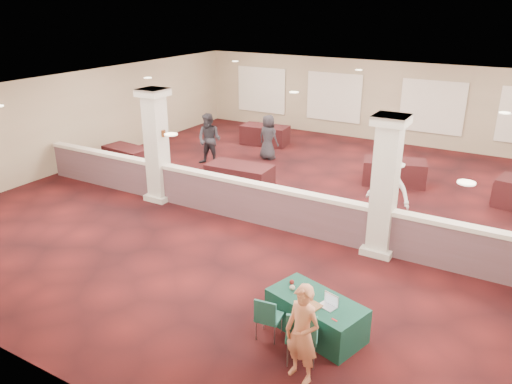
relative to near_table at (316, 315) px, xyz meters
The scene contains 29 objects.
ground 5.75m from the near_table, 120.78° to the left, with size 16.00×16.00×0.00m, color #421011.
wall_back 13.32m from the near_table, 102.80° to the left, with size 16.00×0.04×3.20m, color gray.
wall_front 4.44m from the near_table, 133.73° to the right, with size 16.00×0.04×3.20m, color gray.
wall_left 12.06m from the near_table, 155.73° to the left, with size 0.04×16.00×3.20m, color gray.
ceiling 6.42m from the near_table, 120.78° to the left, with size 16.00×16.00×0.02m, color white.
partition_wall 4.52m from the near_table, 130.57° to the left, with size 15.60×0.28×1.10m.
column_left 7.41m from the near_table, 151.95° to the left, with size 0.72×0.72×3.20m.
column_right 3.67m from the near_table, 88.95° to the left, with size 0.72×0.72×3.20m.
sconce_left 7.73m from the near_table, 152.95° to the left, with size 0.12×0.12×0.18m.
sconce_right 7.24m from the near_table, 150.87° to the left, with size 0.12×0.12×0.18m.
near_table is the anchor object (origin of this frame).
conf_chair_main 0.93m from the near_table, 81.21° to the right, with size 0.64×0.64×1.00m.
conf_chair_side 0.89m from the near_table, 135.21° to the right, with size 0.45×0.46×0.81m.
woman 1.30m from the near_table, 76.77° to the right, with size 0.58×0.39×1.61m, color #FD8C6E.
far_table_front_left 10.79m from the near_table, 151.00° to the left, with size 1.68×0.84×0.68m, color black.
far_table_front_center 7.12m from the near_table, 132.74° to the left, with size 1.95×0.98×0.79m, color black.
far_table_back_left 12.12m from the near_table, 123.51° to the left, with size 1.84×0.92×0.75m, color black.
far_table_back_center 8.18m from the near_table, 96.57° to the left, with size 1.90×0.95×0.77m, color black.
attendee_a 9.81m from the near_table, 136.01° to the left, with size 0.87×0.48×1.81m, color black.
attendee_b 5.08m from the near_table, 92.84° to the left, with size 1.19×0.55×1.86m, color white.
attendee_d 10.14m from the near_table, 123.67° to the left, with size 0.80×0.43×1.62m, color black.
laptop_base 0.43m from the near_table, 25.89° to the right, with size 0.29×0.20×0.02m, color silver.
laptop_screen 0.52m from the near_table, ahead, with size 0.29×0.01×0.20m, color silver.
screen_glow 0.51m from the near_table, ahead, with size 0.27×0.00×0.17m, color silver.
knitting 0.41m from the near_table, 95.12° to the right, with size 0.36×0.27×0.03m, color #C4671F.
yarn_cream 0.62m from the near_table, behind, with size 0.10×0.10×0.10m, color beige.
yarn_red 0.73m from the near_table, 159.48° to the left, with size 0.09×0.09×0.09m, color maroon.
yarn_grey 0.56m from the near_table, 148.64° to the left, with size 0.09×0.09×0.09m, color #545359.
scissors 0.71m from the near_table, 39.74° to the right, with size 0.11×0.03×0.01m, color red.
Camera 1 is at (5.71, -11.75, 5.46)m, focal length 35.00 mm.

